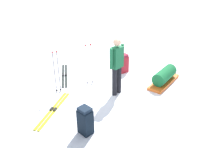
% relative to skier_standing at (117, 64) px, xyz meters
% --- Properties ---
extents(ground_plane, '(80.00, 80.00, 0.00)m').
position_rel_skier_standing_xyz_m(ground_plane, '(0.15, 0.11, -0.95)').
color(ground_plane, white).
extents(skier_standing, '(0.44, 0.42, 1.70)m').
position_rel_skier_standing_xyz_m(skier_standing, '(0.00, 0.00, 0.00)').
color(skier_standing, black).
rests_on(skier_standing, ground_plane).
extents(ski_pair_near, '(0.30, 1.72, 0.05)m').
position_rel_skier_standing_xyz_m(ski_pair_near, '(1.63, -1.32, -0.94)').
color(ski_pair_near, black).
rests_on(ski_pair_near, ground_plane).
extents(ski_pair_far, '(0.76, 1.70, 0.05)m').
position_rel_skier_standing_xyz_m(ski_pair_far, '(1.76, 0.71, -0.94)').
color(ski_pair_far, gold).
rests_on(ski_pair_far, ground_plane).
extents(backpack_large_dark, '(0.42, 0.37, 0.65)m').
position_rel_skier_standing_xyz_m(backpack_large_dark, '(-0.37, -1.41, -0.64)').
color(backpack_large_dark, maroon).
rests_on(backpack_large_dark, ground_plane).
extents(backpack_bright, '(0.40, 0.40, 0.68)m').
position_rel_skier_standing_xyz_m(backpack_bright, '(0.90, 1.69, -0.62)').
color(backpack_bright, black).
rests_on(backpack_bright, ground_plane).
extents(ski_poles_planted_near, '(0.22, 0.12, 1.33)m').
position_rel_skier_standing_xyz_m(ski_poles_planted_near, '(0.79, -0.64, -0.22)').
color(ski_poles_planted_near, '#B7AEC3').
rests_on(ski_poles_planted_near, ground_plane).
extents(ski_poles_planted_far, '(0.18, 0.10, 1.30)m').
position_rel_skier_standing_xyz_m(ski_poles_planted_far, '(1.71, -0.25, -0.23)').
color(ski_poles_planted_far, black).
rests_on(ski_poles_planted_far, ground_plane).
extents(gear_sled, '(1.26, 1.35, 0.49)m').
position_rel_skier_standing_xyz_m(gear_sled, '(-1.56, -0.48, -0.73)').
color(gear_sled, orange).
rests_on(gear_sled, ground_plane).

